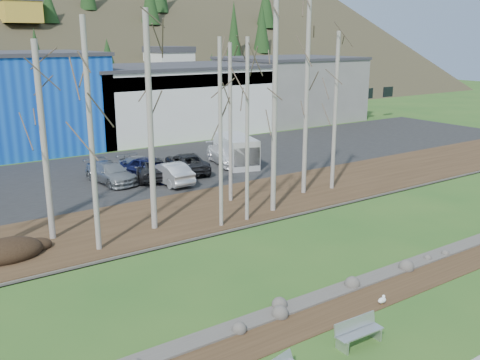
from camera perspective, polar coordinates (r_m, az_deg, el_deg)
ground at (r=18.98m, az=15.23°, el=-15.57°), size 200.00×200.00×0.00m
dirt_strip at (r=20.19m, az=10.60°, el=-13.27°), size 80.00×1.80×0.03m
near_bank_rocks at (r=20.82m, az=8.62°, el=-12.30°), size 80.00×0.80×0.50m
river at (r=23.66m, az=1.79°, el=-8.66°), size 80.00×8.00×0.90m
far_bank_rocks at (r=26.83m, az=-3.42°, el=-5.75°), size 80.00×0.80×0.46m
far_bank at (r=29.43m, az=-6.65°, el=-3.77°), size 80.00×7.00×0.15m
parking_lot at (r=38.68m, az=-13.98°, el=0.44°), size 80.00×14.00×0.14m
building_white at (r=55.49m, az=-7.72°, el=8.56°), size 18.36×12.24×6.80m
building_grey at (r=64.26m, az=5.27°, el=9.71°), size 14.28×12.24×7.30m
bench_intact at (r=18.04m, az=12.47°, el=-15.53°), size 1.73×0.59×0.86m
seagull at (r=20.72m, az=14.93°, el=-12.26°), size 0.43×0.22×0.32m
dirt_mound at (r=25.73m, az=-23.59°, el=-6.90°), size 3.03×2.14×0.59m
birch_2 at (r=26.15m, az=-20.19°, el=3.72°), size 0.29×0.29×9.28m
birch_3 at (r=24.00m, az=-15.60°, el=4.32°), size 0.24×0.24×10.24m
birch_4 at (r=26.19m, az=-9.56°, el=5.97°), size 0.29×0.29×10.65m
birch_5 at (r=30.64m, az=-1.04°, el=5.96°), size 0.21×0.21×9.06m
birch_6 at (r=26.33m, az=-2.10°, el=4.80°), size 0.19×0.19×9.37m
birch_7 at (r=28.69m, az=3.71°, el=7.70°), size 0.27×0.27×11.43m
birch_8 at (r=33.72m, az=10.12°, el=7.12°), size 0.24×0.24×9.71m
birch_9 at (r=32.28m, az=7.13°, el=9.50°), size 0.27×0.27×12.63m
birch_10 at (r=27.22m, az=0.77°, el=5.15°), size 0.19×0.19×9.37m
car_3 at (r=36.39m, az=-13.64°, el=0.77°), size 2.47×4.87×1.35m
car_4 at (r=36.59m, az=-9.40°, el=1.23°), size 3.64×4.89×1.55m
car_5 at (r=35.49m, az=-7.51°, el=0.77°), size 1.57×4.35×1.43m
car_6 at (r=37.11m, az=-9.43°, el=1.31°), size 3.51×5.49×1.41m
car_7 at (r=40.69m, az=-1.39°, el=2.75°), size 3.07×5.37×1.46m
car_8 at (r=37.25m, az=-10.27°, el=1.28°), size 2.47×4.87×1.35m
car_9 at (r=38.32m, az=-5.70°, el=1.87°), size 3.51×5.49×1.41m
van_white at (r=40.16m, az=-0.34°, el=3.11°), size 3.32×5.34×2.17m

